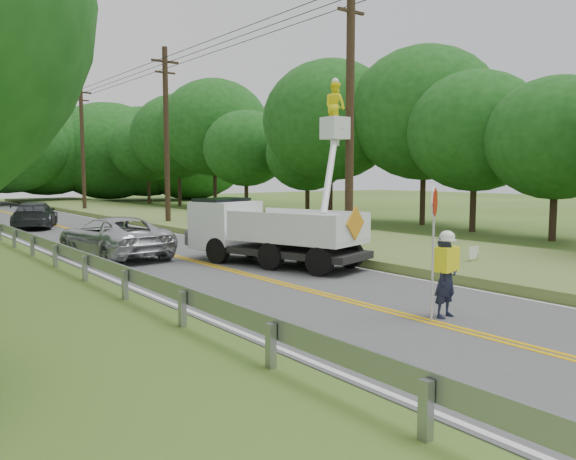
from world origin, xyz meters
TOP-DOWN VIEW (x-y plane):
  - ground at (0.00, 0.00)m, footprint 140.00×140.00m
  - road at (0.00, 14.00)m, footprint 7.20×96.00m
  - guardrail at (-4.02, 14.91)m, footprint 0.18×48.00m
  - utility_poles at (5.00, 17.02)m, footprint 1.60×43.30m
  - tall_grass_verge at (7.10, 14.00)m, footprint 7.00×96.00m
  - treeline_right at (15.45, 26.34)m, footprint 11.39×54.87m
  - flagger at (0.53, 1.31)m, footprint 1.08×0.48m
  - bucket_truck at (1.76, 9.73)m, footprint 4.78×6.42m
  - suv_silver at (-1.88, 13.83)m, footprint 2.87×5.44m
  - suv_darkgrey at (-1.36, 27.30)m, footprint 3.57×5.32m
  - yard_sign at (6.01, 4.46)m, footprint 0.52×0.08m

SIDE VIEW (x-z plane):
  - ground at x=0.00m, z-range 0.00..0.00m
  - road at x=0.00m, z-range 0.00..0.02m
  - tall_grass_verge at x=7.10m, z-range 0.00..0.30m
  - yard_sign at x=6.01m, z-range 0.17..0.92m
  - guardrail at x=-4.02m, z-range 0.17..0.94m
  - suv_darkgrey at x=-1.36m, z-range 0.02..1.45m
  - suv_silver at x=-1.88m, z-range 0.02..1.48m
  - flagger at x=0.53m, z-range -0.37..2.36m
  - bucket_truck at x=1.76m, z-range -1.62..4.49m
  - utility_poles at x=5.00m, z-range 0.27..10.27m
  - treeline_right at x=15.45m, z-range 0.43..11.49m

